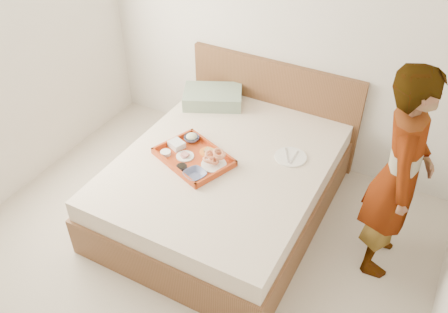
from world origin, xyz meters
TOP-DOWN VIEW (x-y plane):
  - ground at (0.00, 0.00)m, footprint 3.50×4.00m
  - wall_back at (0.00, 2.00)m, footprint 3.50×0.01m
  - bed at (-0.01, 1.00)m, footprint 1.65×2.00m
  - headboard at (-0.01, 1.97)m, footprint 1.65×0.06m
  - pillow at (-0.51, 1.70)m, footprint 0.64×0.56m
  - tray at (-0.23, 0.88)m, footprint 0.69×0.60m
  - prawn_plate at (-0.04, 0.88)m, footprint 0.26×0.26m
  - navy_bowl_big at (-0.10, 0.69)m, footprint 0.21×0.21m
  - sauce_dish at (-0.24, 0.72)m, footprint 0.11×0.11m
  - meat_plate at (-0.29, 0.86)m, footprint 0.19×0.19m
  - bread_plate at (-0.16, 1.00)m, footprint 0.18×0.18m
  - salad_bowl at (-0.36, 1.08)m, footprint 0.16×0.16m
  - plastic_tub at (-0.42, 0.94)m, footprint 0.15×0.14m
  - cheese_round at (-0.45, 0.82)m, footprint 0.11×0.11m
  - dinner_plate at (0.44, 1.27)m, footprint 0.30×0.30m
  - person at (1.27, 1.08)m, footprint 0.46×0.64m

SIDE VIEW (x-z plane):
  - ground at x=0.00m, z-range -0.01..0.01m
  - bed at x=-0.01m, z-range 0.00..0.53m
  - headboard at x=-0.01m, z-range 0.00..0.95m
  - dinner_plate at x=0.44m, z-range 0.53..0.54m
  - meat_plate at x=-0.29m, z-range 0.55..0.56m
  - bread_plate at x=-0.16m, z-range 0.55..0.56m
  - prawn_plate at x=-0.04m, z-range 0.55..0.56m
  - tray at x=-0.23m, z-range 0.53..0.58m
  - cheese_round at x=-0.45m, z-range 0.55..0.58m
  - sauce_dish at x=-0.24m, z-range 0.55..0.58m
  - salad_bowl at x=-0.36m, z-range 0.55..0.59m
  - navy_bowl_big at x=-0.10m, z-range 0.55..0.59m
  - plastic_tub at x=-0.42m, z-range 0.55..0.60m
  - pillow at x=-0.51m, z-range 0.53..0.66m
  - person at x=1.27m, z-range 0.00..1.64m
  - wall_back at x=0.00m, z-range 0.00..2.60m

